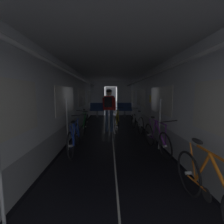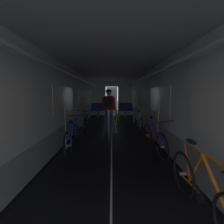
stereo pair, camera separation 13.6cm
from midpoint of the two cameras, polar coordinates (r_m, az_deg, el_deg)
name	(u,v)px [view 1 (the left image)]	position (r m, az deg, el deg)	size (l,w,h in m)	color
ground_plane	(118,202)	(2.56, 0.47, -30.38)	(60.00, 60.00, 0.00)	black
train_car_shell	(112,90)	(5.64, -0.53, 8.36)	(3.14, 12.34, 2.57)	black
bench_seat_far_left	(97,109)	(10.19, -5.87, 1.28)	(0.98, 0.51, 0.95)	gray
bench_seat_far_right	(124,109)	(10.20, 4.26, 1.30)	(0.98, 0.51, 0.95)	gray
bicycle_blue	(75,138)	(4.26, -14.60, -9.26)	(0.44, 1.69, 0.95)	black
bicycle_orange	(211,190)	(2.37, 31.26, -23.67)	(0.44, 1.69, 0.94)	black
bicycle_purple	(156,138)	(4.26, 15.22, -9.28)	(0.45, 1.69, 0.95)	black
bicycle_silver	(137,122)	(6.41, 8.61, -3.71)	(0.44, 1.69, 0.94)	black
bicycle_green	(86,123)	(6.32, -10.38, -3.92)	(0.44, 1.70, 0.96)	black
person_cyclist_aisle	(109,106)	(6.20, -1.76, 2.42)	(0.56, 0.44, 1.73)	#384C75
bicycle_yellow_in_aisle	(117,121)	(6.55, 1.31, -3.41)	(0.49, 1.68, 0.94)	black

